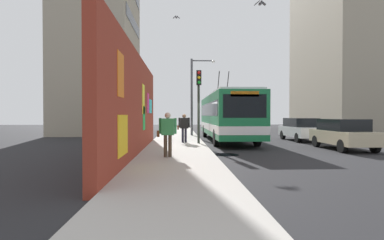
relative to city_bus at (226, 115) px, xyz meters
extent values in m
plane|color=#232326|center=(-3.48, 1.80, -1.79)|extent=(80.00, 80.00, 0.00)
cube|color=#ADA8A0|center=(-3.48, 3.40, -1.72)|extent=(48.00, 3.20, 0.15)
cube|color=maroon|center=(-7.56, 5.15, 0.40)|extent=(13.83, 0.30, 4.39)
cube|color=orange|center=(-11.92, 4.99, 1.16)|extent=(0.93, 0.02, 1.30)
cube|color=yellow|center=(-11.59, 4.99, -0.62)|extent=(1.56, 0.02, 1.23)
cube|color=#F2338C|center=(-4.06, 4.99, 0.65)|extent=(0.89, 0.02, 1.10)
cube|color=green|center=(-6.05, 4.99, -0.16)|extent=(0.81, 0.02, 1.15)
cube|color=#33D8E5|center=(-2.64, 4.99, 0.52)|extent=(1.53, 0.02, 0.81)
cube|color=yellow|center=(-6.26, 4.99, 0.75)|extent=(0.88, 0.02, 1.41)
cube|color=#9E937F|center=(9.00, 11.00, 8.51)|extent=(9.75, 6.53, 20.61)
cube|color=black|center=(9.00, 7.72, 2.61)|extent=(8.29, 0.04, 1.10)
cube|color=black|center=(9.00, 7.72, 5.81)|extent=(8.29, 0.04, 1.10)
cube|color=black|center=(9.00, 7.72, 9.01)|extent=(8.29, 0.04, 1.10)
cube|color=#9E937F|center=(13.78, -15.20, 7.87)|extent=(13.57, 6.27, 19.32)
cube|color=black|center=(13.78, -18.36, 2.61)|extent=(11.53, 0.04, 1.10)
cube|color=black|center=(13.78, -18.36, 5.81)|extent=(11.53, 0.04, 1.10)
cube|color=black|center=(13.78, -18.36, 9.01)|extent=(11.53, 0.04, 1.10)
cube|color=black|center=(13.78, -18.36, 12.21)|extent=(11.53, 0.04, 1.10)
cube|color=#19723F|center=(0.01, 0.00, -0.02)|extent=(11.69, 2.60, 2.65)
cube|color=silver|center=(0.01, 0.00, 1.37)|extent=(11.22, 2.39, 0.12)
cube|color=white|center=(0.01, 0.00, -0.79)|extent=(11.71, 2.62, 0.44)
cube|color=black|center=(-5.82, 0.00, 0.45)|extent=(0.04, 2.21, 1.19)
cube|color=black|center=(0.01, 0.00, 0.38)|extent=(10.75, 2.63, 0.85)
cube|color=orange|center=(-5.81, 0.00, 1.06)|extent=(0.06, 1.43, 0.28)
cylinder|color=black|center=(1.76, -0.35, 2.21)|extent=(1.43, 0.06, 2.00)
cylinder|color=black|center=(1.76, 0.35, 2.21)|extent=(1.43, 0.06, 2.00)
cylinder|color=black|center=(-3.73, -1.18, -1.29)|extent=(1.00, 0.28, 1.00)
cylinder|color=black|center=(-3.73, 1.18, -1.29)|extent=(1.00, 0.28, 1.00)
cylinder|color=black|center=(3.75, -1.18, -1.29)|extent=(1.00, 0.28, 1.00)
cylinder|color=black|center=(3.75, 1.18, -1.29)|extent=(1.00, 0.28, 1.00)
cube|color=#C6B793|center=(-5.57, -5.20, -1.14)|extent=(4.10, 1.79, 0.66)
cube|color=black|center=(-5.49, -5.20, -0.51)|extent=(2.46, 1.61, 0.60)
cylinder|color=black|center=(-6.93, -6.00, -1.47)|extent=(0.64, 0.22, 0.64)
cylinder|color=black|center=(-6.93, -4.40, -1.47)|extent=(0.64, 0.22, 0.64)
cylinder|color=black|center=(-4.22, -6.00, -1.47)|extent=(0.64, 0.22, 0.64)
cylinder|color=black|center=(-4.22, -4.40, -1.47)|extent=(0.64, 0.22, 0.64)
cube|color=white|center=(-0.17, -5.20, -1.14)|extent=(4.30, 1.78, 0.66)
cube|color=black|center=(-0.08, -5.20, -0.51)|extent=(2.58, 1.60, 0.60)
cylinder|color=black|center=(-1.59, -5.99, -1.47)|extent=(0.64, 0.22, 0.64)
cylinder|color=black|center=(-1.59, -4.41, -1.47)|extent=(0.64, 0.22, 0.64)
cylinder|color=black|center=(1.25, -5.99, -1.47)|extent=(0.64, 0.22, 0.64)
cylinder|color=black|center=(1.25, -4.41, -1.47)|extent=(0.64, 0.22, 0.64)
cylinder|color=#3F3326|center=(-9.05, 3.64, -1.21)|extent=(0.14, 0.14, 0.86)
cylinder|color=#3F3326|center=(-9.05, 3.82, -1.21)|extent=(0.14, 0.14, 0.86)
cube|color=#338C4C|center=(-9.05, 3.73, -0.46)|extent=(0.22, 0.50, 0.64)
cylinder|color=#338C4C|center=(-9.05, 3.43, -0.43)|extent=(0.09, 0.09, 0.61)
cylinder|color=#338C4C|center=(-9.05, 4.03, -0.43)|extent=(0.09, 0.09, 0.61)
sphere|color=beige|center=(-9.05, 3.73, -0.02)|extent=(0.23, 0.23, 0.23)
cube|color=#593319|center=(-9.05, 4.10, -0.73)|extent=(0.14, 0.10, 0.24)
cylinder|color=#1E1E2D|center=(-2.79, 2.89, -1.22)|extent=(0.14, 0.14, 0.84)
cylinder|color=#1E1E2D|center=(-2.79, 3.07, -1.22)|extent=(0.14, 0.14, 0.84)
cube|color=black|center=(-2.79, 2.98, -0.49)|extent=(0.22, 0.49, 0.63)
cylinder|color=black|center=(-2.79, 2.68, -0.45)|extent=(0.09, 0.09, 0.60)
cylinder|color=black|center=(-2.79, 3.28, -0.45)|extent=(0.09, 0.09, 0.60)
sphere|color=#936B4C|center=(-2.79, 2.98, -0.06)|extent=(0.23, 0.23, 0.23)
cube|color=#593319|center=(-2.79, 3.35, -0.75)|extent=(0.14, 0.10, 0.24)
cylinder|color=#2D382D|center=(-3.29, 2.15, 0.47)|extent=(0.14, 0.14, 4.23)
cube|color=black|center=(-3.51, 2.15, 2.14)|extent=(0.20, 0.28, 0.84)
sphere|color=red|center=(-3.62, 2.15, 2.42)|extent=(0.18, 0.18, 0.18)
sphere|color=yellow|center=(-3.62, 2.15, 2.14)|extent=(0.18, 0.18, 0.18)
sphere|color=green|center=(-3.62, 2.15, 1.86)|extent=(0.18, 0.18, 0.18)
cylinder|color=#4C4C51|center=(3.76, 2.25, 1.47)|extent=(0.18, 0.18, 6.22)
cylinder|color=#4C4C51|center=(3.76, 1.37, 4.42)|extent=(0.10, 1.76, 0.10)
ellipsoid|color=silver|center=(3.76, 0.49, 4.37)|extent=(0.44, 0.28, 0.20)
ellipsoid|color=slate|center=(-7.40, -0.33, 4.97)|extent=(0.32, 0.14, 0.12)
cube|color=slate|center=(-7.40, -0.47, 5.00)|extent=(0.20, 0.23, 0.19)
cube|color=slate|center=(-7.40, -0.19, 5.00)|extent=(0.20, 0.23, 0.19)
ellipsoid|color=slate|center=(2.04, 3.48, 7.34)|extent=(0.32, 0.14, 0.12)
cube|color=slate|center=(2.04, 3.34, 7.37)|extent=(0.20, 0.23, 0.19)
cube|color=slate|center=(2.04, 3.62, 7.37)|extent=(0.20, 0.23, 0.19)
cylinder|color=black|center=(-7.33, 1.20, -1.79)|extent=(1.21, 1.21, 0.00)
camera|label=1|loc=(-20.82, 3.30, -0.02)|focal=28.29mm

